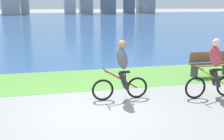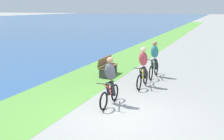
{
  "view_description": "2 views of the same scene",
  "coord_description": "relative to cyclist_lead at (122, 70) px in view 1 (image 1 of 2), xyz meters",
  "views": [
    {
      "loc": [
        -1.02,
        -6.31,
        2.56
      ],
      "look_at": [
        0.6,
        0.64,
        0.87
      ],
      "focal_mm": 44.34,
      "sensor_mm": 36.0,
      "label": 1
    },
    {
      "loc": [
        -7.21,
        -2.61,
        3.2
      ],
      "look_at": [
        1.03,
        0.71,
        1.18
      ],
      "focal_mm": 43.78,
      "sensor_mm": 36.0,
      "label": 2
    }
  ],
  "objects": [
    {
      "name": "cyclist_lead",
      "position": [
        0.0,
        0.0,
        0.0
      ],
      "size": [
        1.58,
        0.52,
        1.64
      ],
      "color": "black",
      "rests_on": "ground"
    },
    {
      "name": "cyclist_trailing",
      "position": [
        2.53,
        -0.43,
        0.01
      ],
      "size": [
        1.6,
        0.52,
        1.67
      ],
      "color": "black",
      "rests_on": "ground"
    },
    {
      "name": "bay_water_surface",
      "position": [
        -0.89,
        43.2,
        -0.83
      ],
      "size": [
        300.0,
        78.98,
        0.0
      ],
      "primitive_type": "cube",
      "color": "#2D568C",
      "rests_on": "ground"
    },
    {
      "name": "bench_near_path",
      "position": [
        3.79,
        1.7,
        -0.38
      ],
      "size": [
        1.5,
        0.47,
        0.9
      ],
      "color": "brown",
      "rests_on": "ground"
    },
    {
      "name": "grass_strip_bayside",
      "position": [
        -0.89,
        2.31,
        -0.82
      ],
      "size": [
        120.0,
        2.8,
        0.01
      ],
      "primitive_type": "cube",
      "color": "#59933D",
      "rests_on": "ground"
    },
    {
      "name": "ground_plane",
      "position": [
        -0.89,
        -0.73,
        -0.83
      ],
      "size": [
        300.0,
        300.0,
        0.0
      ],
      "primitive_type": "plane",
      "color": "gray"
    }
  ]
}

